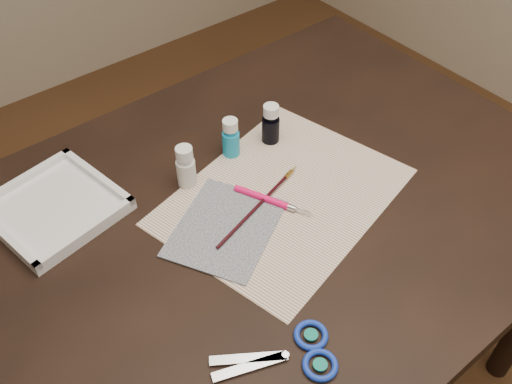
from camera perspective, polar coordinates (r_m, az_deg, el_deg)
table at (r=1.39m, az=0.00°, el=-12.42°), size 1.30×0.90×0.75m
paper at (r=1.12m, az=2.73°, el=-0.44°), size 0.53×0.45×0.00m
canvas at (r=1.06m, az=-3.07°, el=-3.60°), size 0.27×0.25×0.00m
paint_bottle_white at (r=1.12m, az=-7.04°, el=2.56°), size 0.05×0.05×0.09m
paint_bottle_cyan at (r=1.18m, az=-2.54°, el=5.46°), size 0.05×0.05×0.09m
paint_bottle_navy at (r=1.21m, az=1.48°, el=6.84°), size 0.04×0.04×0.09m
paintbrush at (r=1.09m, az=0.39°, el=-1.17°), size 0.26×0.08×0.01m
craft_knife at (r=1.10m, az=1.81°, el=-0.96°), size 0.08×0.16×0.01m
scissors at (r=0.90m, az=1.90°, el=-16.66°), size 0.24×0.18×0.01m
palette_tray at (r=1.14m, az=-19.54°, el=-1.38°), size 0.25×0.25×0.03m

